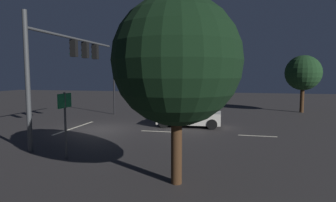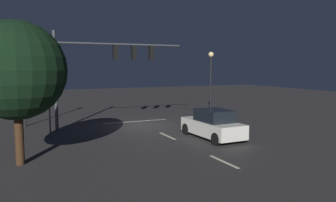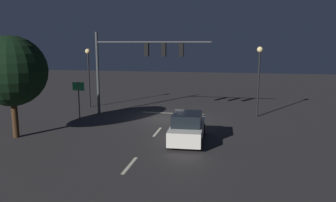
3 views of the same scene
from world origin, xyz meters
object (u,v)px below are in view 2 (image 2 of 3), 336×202
at_px(street_lamp_right_kerb, 23,75).
at_px(tree_right_near, 16,71).
at_px(car_approaching, 213,125).
at_px(street_lamp_left_kerb, 211,72).
at_px(traffic_signal_assembly, 106,60).
at_px(route_sign, 49,103).

relative_size(street_lamp_right_kerb, tree_right_near, 0.84).
bearing_deg(car_approaching, street_lamp_left_kerb, -120.83).
distance_m(traffic_signal_assembly, route_sign, 5.20).
relative_size(street_lamp_left_kerb, route_sign, 1.89).
bearing_deg(tree_right_near, street_lamp_right_kerb, -92.72).
bearing_deg(street_lamp_left_kerb, street_lamp_right_kerb, -4.90).
relative_size(traffic_signal_assembly, street_lamp_left_kerb, 1.68).
xyz_separation_m(traffic_signal_assembly, route_sign, (3.93, 2.26, -2.53)).
relative_size(route_sign, tree_right_near, 0.47).
bearing_deg(car_approaching, street_lamp_right_kerb, -41.62).
bearing_deg(traffic_signal_assembly, tree_right_near, 52.67).
xyz_separation_m(car_approaching, street_lamp_right_kerb, (9.81, -8.71, 2.79)).
bearing_deg(street_lamp_left_kerb, tree_right_near, 30.09).
height_order(traffic_signal_assembly, street_lamp_right_kerb, traffic_signal_assembly).
distance_m(street_lamp_left_kerb, route_sign, 13.60).
height_order(car_approaching, street_lamp_left_kerb, street_lamp_left_kerb).
height_order(car_approaching, street_lamp_right_kerb, street_lamp_right_kerb).
distance_m(car_approaching, street_lamp_left_kerb, 9.20).
height_order(street_lamp_left_kerb, street_lamp_right_kerb, street_lamp_left_kerb).
height_order(traffic_signal_assembly, tree_right_near, traffic_signal_assembly).
distance_m(car_approaching, street_lamp_right_kerb, 13.41).
distance_m(traffic_signal_assembly, street_lamp_right_kerb, 5.77).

